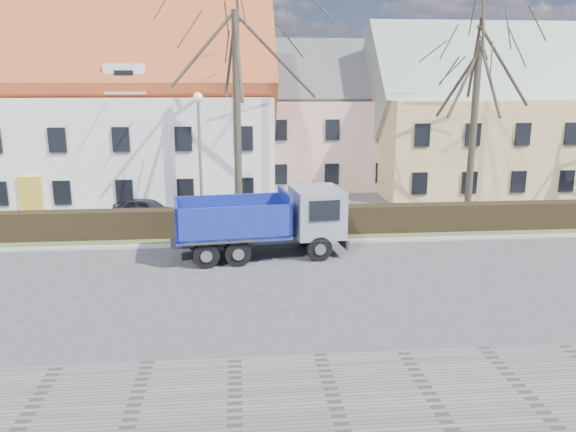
{
  "coord_description": "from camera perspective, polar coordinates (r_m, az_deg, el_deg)",
  "views": [
    {
      "loc": [
        -2.06,
        -19.37,
        7.04
      ],
      "look_at": [
        0.01,
        3.26,
        1.6
      ],
      "focal_mm": 35.0,
      "sensor_mm": 36.0,
      "label": 1
    }
  ],
  "objects": [
    {
      "name": "ground",
      "position": [
        20.72,
        0.79,
        -6.41
      ],
      "size": [
        120.0,
        120.0,
        0.0
      ],
      "primitive_type": "plane",
      "color": "#444447"
    },
    {
      "name": "tree_2",
      "position": [
        30.41,
        18.42,
        9.88
      ],
      "size": [
        8.0,
        8.0,
        11.0
      ],
      "primitive_type": null,
      "color": "#352F25",
      "rests_on": "ground"
    },
    {
      "name": "grass_strip",
      "position": [
        26.59,
        -0.61,
        -1.78
      ],
      "size": [
        80.0,
        3.0,
        0.1
      ],
      "primitive_type": "cube",
      "color": "#4C5932",
      "rests_on": "ground"
    },
    {
      "name": "cart_frame",
      "position": [
        24.43,
        -9.89,
        -2.78
      ],
      "size": [
        0.71,
        0.5,
        0.59
      ],
      "primitive_type": null,
      "rotation": [
        0.0,
        0.0,
        0.23
      ],
      "color": "silver",
      "rests_on": "ground"
    },
    {
      "name": "curb_far",
      "position": [
        25.05,
        -0.31,
        -2.72
      ],
      "size": [
        80.0,
        0.3,
        0.12
      ],
      "primitive_type": "cube",
      "color": "#A9A598",
      "rests_on": "ground"
    },
    {
      "name": "building_yellow",
      "position": [
        40.71,
        21.37,
        8.62
      ],
      "size": [
        18.8,
        10.8,
        8.5
      ],
      "primitive_type": null,
      "color": "#D4B674",
      "rests_on": "ground"
    },
    {
      "name": "sidewalk_near",
      "position": [
        13.1,
        4.91,
        -18.91
      ],
      "size": [
        80.0,
        5.0,
        0.08
      ],
      "primitive_type": "cube",
      "color": "slate",
      "rests_on": "ground"
    },
    {
      "name": "parked_car_a",
      "position": [
        29.96,
        -14.13,
        0.64
      ],
      "size": [
        3.8,
        2.53,
        1.2
      ],
      "primitive_type": "imported",
      "rotation": [
        0.0,
        0.0,
        1.23
      ],
      "color": "black",
      "rests_on": "ground"
    },
    {
      "name": "building_white",
      "position": [
        37.1,
        -22.67,
        8.9
      ],
      "size": [
        26.8,
        10.8,
        9.5
      ],
      "primitive_type": null,
      "color": "white",
      "rests_on": "ground"
    },
    {
      "name": "hedge",
      "position": [
        26.25,
        -0.58,
        -0.63
      ],
      "size": [
        60.0,
        0.9,
        1.3
      ],
      "primitive_type": "cube",
      "color": "black",
      "rests_on": "ground"
    },
    {
      "name": "building_pink",
      "position": [
        39.95,
        3.54,
        9.07
      ],
      "size": [
        10.8,
        8.8,
        8.0
      ],
      "primitive_type": null,
      "color": "#D5A797",
      "rests_on": "ground"
    },
    {
      "name": "tree_1",
      "position": [
        27.88,
        -5.23,
        11.94
      ],
      "size": [
        9.2,
        9.2,
        12.65
      ],
      "primitive_type": null,
      "color": "#352F25",
      "rests_on": "ground"
    },
    {
      "name": "dump_truck",
      "position": [
        22.95,
        -3.44,
        -0.69
      ],
      "size": [
        7.45,
        3.46,
        2.88
      ],
      "primitive_type": null,
      "rotation": [
        0.0,
        0.0,
        0.11
      ],
      "color": "navy",
      "rests_on": "ground"
    },
    {
      "name": "streetlight",
      "position": [
        26.69,
        -8.9,
        5.32
      ],
      "size": [
        0.52,
        0.52,
        6.67
      ],
      "primitive_type": null,
      "color": "gray",
      "rests_on": "ground"
    }
  ]
}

